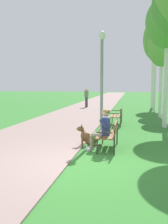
# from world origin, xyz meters

# --- Properties ---
(ground_plane) EXTENTS (120.00, 120.00, 0.00)m
(ground_plane) POSITION_xyz_m (0.00, 0.00, 0.00)
(ground_plane) COLOR #33752D
(paved_path) EXTENTS (3.98, 60.00, 0.04)m
(paved_path) POSITION_xyz_m (-2.26, 24.00, 0.02)
(paved_path) COLOR gray
(paved_path) RESTS_ON ground
(park_bench_near) EXTENTS (0.55, 1.50, 0.85)m
(park_bench_near) POSITION_xyz_m (0.59, 1.69, 0.51)
(park_bench_near) COLOR brown
(park_bench_near) RESTS_ON ground
(park_bench_mid) EXTENTS (0.55, 1.50, 0.85)m
(park_bench_mid) POSITION_xyz_m (0.54, 6.41, 0.51)
(park_bench_mid) COLOR brown
(park_bench_mid) RESTS_ON ground
(person_seated_on_near_bench) EXTENTS (0.74, 0.49, 1.25)m
(person_seated_on_near_bench) POSITION_xyz_m (0.38, 1.47, 0.68)
(person_seated_on_near_bench) COLOR gray
(person_seated_on_near_bench) RESTS_ON ground
(dog_brown) EXTENTS (0.82, 0.39, 0.71)m
(dog_brown) POSITION_xyz_m (-0.14, 1.94, 0.26)
(dog_brown) COLOR brown
(dog_brown) RESTS_ON ground
(lamp_post_near) EXTENTS (0.24, 0.24, 3.88)m
(lamp_post_near) POSITION_xyz_m (0.12, 3.44, 2.01)
(lamp_post_near) COLOR gray
(lamp_post_near) RESTS_ON ground
(birch_tree_third) EXTENTS (1.95, 1.69, 5.88)m
(birch_tree_third) POSITION_xyz_m (2.72, 6.10, 4.65)
(birch_tree_third) COLOR silver
(birch_tree_third) RESTS_ON ground
(birch_tree_fourth) EXTENTS (1.61, 1.52, 5.43)m
(birch_tree_fourth) POSITION_xyz_m (2.87, 9.80, 4.15)
(birch_tree_fourth) COLOR silver
(birch_tree_fourth) RESTS_ON ground
(birch_tree_fifth) EXTENTS (1.43, 1.23, 6.43)m
(birch_tree_fifth) POSITION_xyz_m (2.76, 12.70, 4.90)
(birch_tree_fifth) COLOR silver
(birch_tree_fifth) RESTS_ON ground
(birch_tree_sixth) EXTENTS (1.68, 1.74, 7.09)m
(birch_tree_sixth) POSITION_xyz_m (2.84, 15.88, 5.46)
(birch_tree_sixth) COLOR silver
(birch_tree_sixth) RESTS_ON ground
(pedestrian_distant) EXTENTS (0.32, 0.22, 1.65)m
(pedestrian_distant) POSITION_xyz_m (-2.54, 15.23, 0.84)
(pedestrian_distant) COLOR #383842
(pedestrian_distant) RESTS_ON ground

